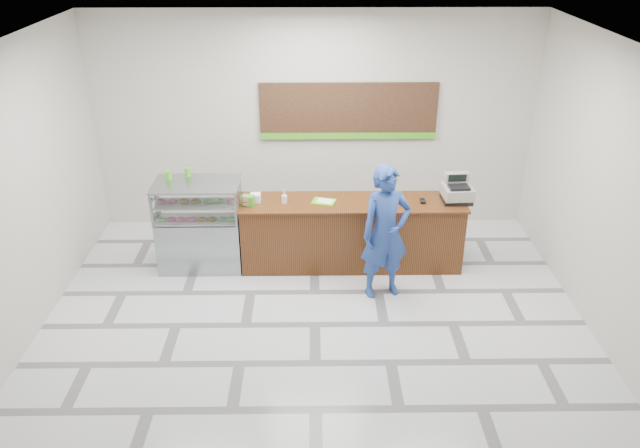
{
  "coord_description": "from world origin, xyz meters",
  "views": [
    {
      "loc": [
        -0.01,
        -6.58,
        4.77
      ],
      "look_at": [
        0.08,
        0.9,
        1.0
      ],
      "focal_mm": 35.0,
      "sensor_mm": 36.0,
      "label": 1
    }
  ],
  "objects_px": {
    "sales_counter": "(352,233)",
    "customer": "(386,232)",
    "serving_tray": "(324,202)",
    "display_case": "(200,224)",
    "cash_register": "(457,191)"
  },
  "relations": [
    {
      "from": "cash_register",
      "to": "customer",
      "type": "bearing_deg",
      "value": -147.01
    },
    {
      "from": "display_case",
      "to": "cash_register",
      "type": "height_order",
      "value": "cash_register"
    },
    {
      "from": "display_case",
      "to": "customer",
      "type": "xyz_separation_m",
      "value": [
        2.62,
        -0.8,
        0.27
      ]
    },
    {
      "from": "display_case",
      "to": "customer",
      "type": "bearing_deg",
      "value": -16.95
    },
    {
      "from": "sales_counter",
      "to": "serving_tray",
      "type": "bearing_deg",
      "value": -178.31
    },
    {
      "from": "display_case",
      "to": "customer",
      "type": "distance_m",
      "value": 2.75
    },
    {
      "from": "sales_counter",
      "to": "cash_register",
      "type": "relative_size",
      "value": 7.22
    },
    {
      "from": "customer",
      "to": "serving_tray",
      "type": "bearing_deg",
      "value": 119.64
    },
    {
      "from": "sales_counter",
      "to": "display_case",
      "type": "bearing_deg",
      "value": -179.99
    },
    {
      "from": "serving_tray",
      "to": "customer",
      "type": "xyz_separation_m",
      "value": [
        0.81,
        -0.79,
        -0.1
      ]
    },
    {
      "from": "display_case",
      "to": "cash_register",
      "type": "xyz_separation_m",
      "value": [
        3.72,
        0.03,
        0.5
      ]
    },
    {
      "from": "sales_counter",
      "to": "customer",
      "type": "height_order",
      "value": "customer"
    },
    {
      "from": "sales_counter",
      "to": "customer",
      "type": "relative_size",
      "value": 1.73
    },
    {
      "from": "serving_tray",
      "to": "sales_counter",
      "type": "bearing_deg",
      "value": 18.29
    },
    {
      "from": "sales_counter",
      "to": "cash_register",
      "type": "distance_m",
      "value": 1.64
    }
  ]
}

